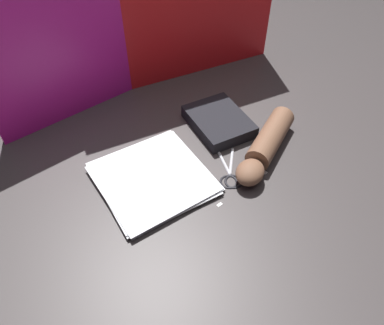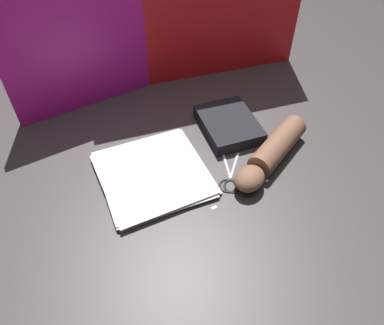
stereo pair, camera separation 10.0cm
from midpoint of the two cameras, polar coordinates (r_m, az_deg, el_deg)
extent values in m
plane|color=#3D3838|center=(1.05, -1.42, -2.24)|extent=(6.00, 6.00, 0.00)
cube|color=#D81E9E|center=(1.23, -19.96, 15.58)|extent=(0.57, 0.09, 0.42)
cube|color=white|center=(1.05, -8.66, -2.78)|extent=(0.29, 0.29, 0.00)
cube|color=white|center=(1.05, -8.83, -2.55)|extent=(0.28, 0.28, 0.00)
cube|color=white|center=(1.05, -8.39, -2.38)|extent=(0.28, 0.28, 0.00)
cube|color=white|center=(1.04, -8.70, -2.67)|extent=(0.29, 0.29, 0.00)
cube|color=white|center=(1.04, -8.98, -2.30)|extent=(0.28, 0.29, 0.00)
cube|color=white|center=(1.04, -8.84, -2.49)|extent=(0.29, 0.29, 0.00)
cube|color=black|center=(1.19, 1.68, 6.16)|extent=(0.18, 0.22, 0.04)
sphere|color=silver|center=(1.05, 3.07, -1.78)|extent=(0.01, 0.01, 0.01)
cylinder|color=silver|center=(1.09, 2.17, 0.18)|extent=(0.04, 0.10, 0.01)
torus|color=black|center=(1.03, 3.61, -2.95)|extent=(0.06, 0.06, 0.01)
cylinder|color=silver|center=(1.09, 3.37, 0.24)|extent=(0.07, 0.08, 0.01)
torus|color=black|center=(1.03, 2.89, -3.00)|extent=(0.07, 0.07, 0.01)
cylinder|color=brown|center=(1.13, 9.42, 3.69)|extent=(0.23, 0.17, 0.07)
ellipsoid|color=brown|center=(1.02, 6.06, -1.64)|extent=(0.12, 0.11, 0.05)
cube|color=white|center=(1.07, 8.37, -1.55)|extent=(0.01, 0.02, 0.00)
cube|color=white|center=(0.99, 1.31, -6.58)|extent=(0.02, 0.01, 0.00)
camera|label=1|loc=(0.05, -92.87, -2.99)|focal=35.00mm
camera|label=2|loc=(0.05, 87.13, 2.99)|focal=35.00mm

